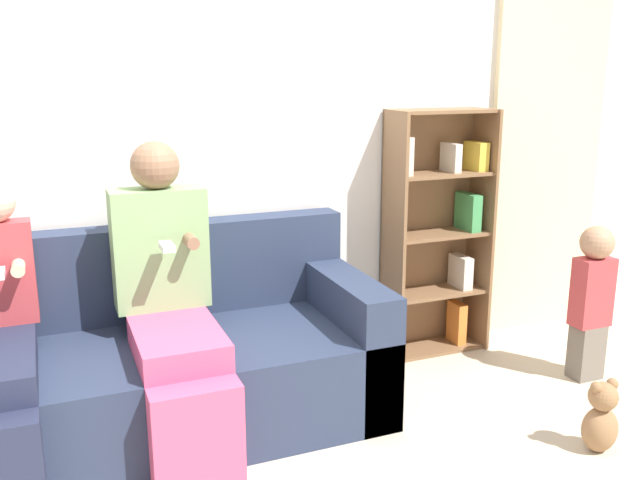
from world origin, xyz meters
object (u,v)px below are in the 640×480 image
couch (156,368)px  adult_seated (170,295)px  toddler_standing (592,296)px  bookshelf (438,230)px  child_seated (3,339)px  teddy_bear (601,418)px

couch → adult_seated: (0.06, -0.09, 0.35)m
toddler_standing → bookshelf: (-0.49, 0.64, 0.24)m
child_seated → couch: bearing=12.4°
adult_seated → teddy_bear: (1.56, -0.79, -0.47)m
adult_seated → toddler_standing: adult_seated is taller
child_seated → teddy_bear: bearing=-19.1°
toddler_standing → child_seated: bearing=175.7°
toddler_standing → bookshelf: bearing=127.7°
couch → adult_seated: size_ratio=1.57×
child_seated → adult_seated: bearing=3.5°
child_seated → bookshelf: bookshelf is taller
teddy_bear → child_seated: bearing=160.9°
couch → adult_seated: bearing=-53.4°
adult_seated → bookshelf: bookshelf is taller
couch → bookshelf: 1.65m
couch → teddy_bear: (1.62, -0.88, -0.13)m
child_seated → teddy_bear: child_seated is taller
toddler_standing → adult_seated: bearing=173.3°
teddy_bear → toddler_standing: bearing=51.1°
toddler_standing → bookshelf: 0.84m
bookshelf → toddler_standing: bearing=-52.3°
couch → child_seated: (-0.56, -0.12, 0.27)m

